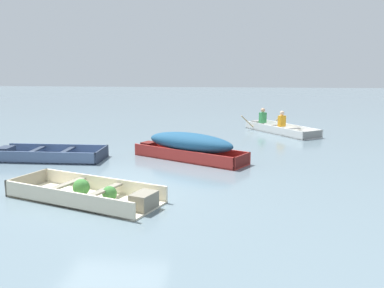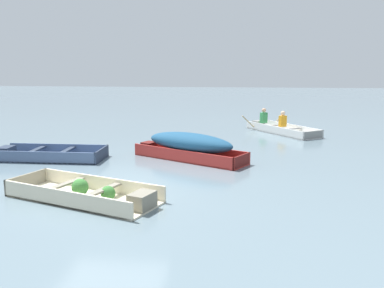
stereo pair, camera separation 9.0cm
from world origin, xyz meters
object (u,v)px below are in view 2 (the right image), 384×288
(dinghy_cream_foreground, at_px, (89,194))
(skiff_red_mid_moored, at_px, (189,145))
(skiff_slate_blue_near_moored, at_px, (46,155))
(rowboat_white_with_crew, at_px, (279,128))

(dinghy_cream_foreground, relative_size, skiff_red_mid_moored, 1.00)
(skiff_slate_blue_near_moored, height_order, rowboat_white_with_crew, rowboat_white_with_crew)
(skiff_red_mid_moored, bearing_deg, skiff_slate_blue_near_moored, -175.10)
(dinghy_cream_foreground, xyz_separation_m, skiff_red_mid_moored, (1.64, 3.95, 0.31))
(skiff_slate_blue_near_moored, xyz_separation_m, rowboat_white_with_crew, (7.27, 5.66, 0.06))
(skiff_slate_blue_near_moored, xyz_separation_m, skiff_red_mid_moored, (4.17, 0.36, 0.32))
(skiff_red_mid_moored, bearing_deg, rowboat_white_with_crew, 59.64)
(skiff_red_mid_moored, relative_size, rowboat_white_with_crew, 1.01)
(dinghy_cream_foreground, distance_m, skiff_red_mid_moored, 4.29)
(skiff_slate_blue_near_moored, height_order, skiff_red_mid_moored, skiff_red_mid_moored)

